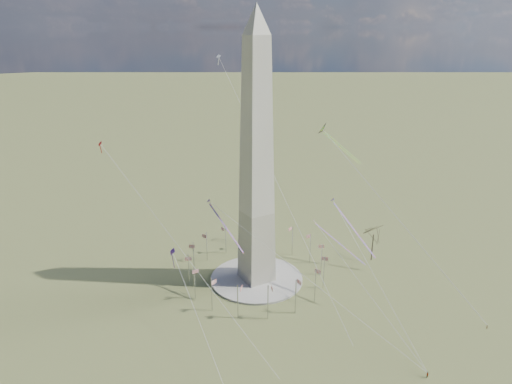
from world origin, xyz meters
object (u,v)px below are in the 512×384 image
washington_monument (257,162)px  kite_delta_black (325,131)px  person_east (487,327)px  tree_near (374,233)px

washington_monument → kite_delta_black: size_ratio=5.36×
washington_monument → person_east: (48.77, -65.62, -47.18)m
washington_monument → person_east: size_ratio=64.96×
tree_near → kite_delta_black: bearing=110.4°
tree_near → kite_delta_black: kite_delta_black is taller
washington_monument → tree_near: washington_monument is taller
tree_near → person_east: tree_near is taller
washington_monument → kite_delta_black: bearing=17.2°
washington_monument → tree_near: (50.05, -11.42, -35.22)m
washington_monument → tree_near: bearing=-12.9°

